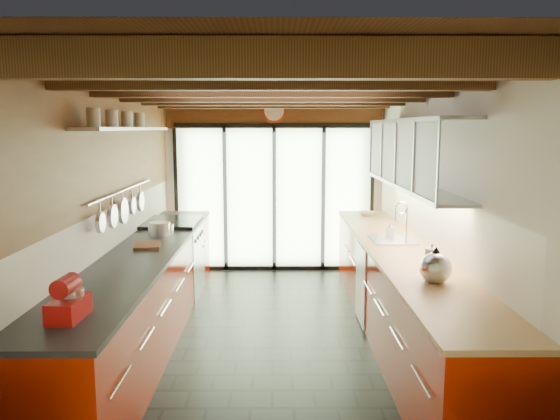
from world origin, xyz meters
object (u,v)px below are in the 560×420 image
object	(u,v)px
stand_mixer	(69,301)
kettle	(436,266)
bowl	(367,213)
soap_bottle	(390,230)
paper_towel	(431,264)

from	to	relation	value
stand_mixer	kettle	size ratio (longest dim) A/B	1.05
bowl	soap_bottle	bearing A→B (deg)	-90.00
bowl	paper_towel	bearing A→B (deg)	-90.00
stand_mixer	kettle	distance (m)	2.67
stand_mixer	kettle	bearing A→B (deg)	17.62
kettle	paper_towel	xyz separation A→B (m)	(0.00, 0.11, -0.01)
stand_mixer	paper_towel	xyz separation A→B (m)	(2.54, 0.92, 0.01)
stand_mixer	bowl	xyz separation A→B (m)	(2.54, 4.08, -0.09)
paper_towel	bowl	world-z (taller)	paper_towel
stand_mixer	soap_bottle	xyz separation A→B (m)	(2.54, 2.51, -0.02)
paper_towel	bowl	size ratio (longest dim) A/B	1.33
soap_bottle	bowl	distance (m)	1.57
stand_mixer	paper_towel	bearing A→B (deg)	19.92
paper_towel	bowl	xyz separation A→B (m)	(-0.00, 3.16, -0.09)
stand_mixer	bowl	world-z (taller)	stand_mixer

